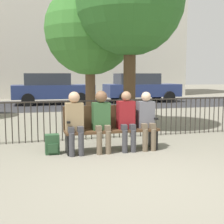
{
  "coord_description": "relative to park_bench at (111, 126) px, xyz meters",
  "views": [
    {
      "loc": [
        -1.69,
        -4.1,
        1.55
      ],
      "look_at": [
        0.0,
        1.9,
        0.8
      ],
      "focal_mm": 50.0,
      "sensor_mm": 36.0,
      "label": 1
    }
  ],
  "objects": [
    {
      "name": "seated_person_0",
      "position": [
        -0.77,
        -0.13,
        0.19
      ],
      "size": [
        0.34,
        0.39,
        1.22
      ],
      "color": "#3D3D42",
      "rests_on": "ground"
    },
    {
      "name": "seated_person_2",
      "position": [
        0.29,
        -0.13,
        0.18
      ],
      "size": [
        0.34,
        0.39,
        1.21
      ],
      "color": "#3D3D42",
      "rests_on": "ground"
    },
    {
      "name": "seated_person_3",
      "position": [
        0.72,
        -0.13,
        0.17
      ],
      "size": [
        0.34,
        0.39,
        1.2
      ],
      "color": "brown",
      "rests_on": "ground"
    },
    {
      "name": "backpack",
      "position": [
        -1.2,
        0.0,
        -0.31
      ],
      "size": [
        0.27,
        0.24,
        0.39
      ],
      "color": "#284C2D",
      "rests_on": "ground"
    },
    {
      "name": "parked_car_0",
      "position": [
        -0.31,
        10.57,
        0.34
      ],
      "size": [
        4.2,
        1.94,
        1.62
      ],
      "color": "navy",
      "rests_on": "ground"
    },
    {
      "name": "street_surface",
      "position": [
        0.0,
        10.02,
        -0.49
      ],
      "size": [
        24.0,
        6.0,
        0.01
      ],
      "color": "#2B2B2D",
      "rests_on": "ground"
    },
    {
      "name": "ground_plane",
      "position": [
        0.0,
        -1.98,
        -0.5
      ],
      "size": [
        80.0,
        80.0,
        0.0
      ],
      "primitive_type": "plane",
      "color": "gray"
    },
    {
      "name": "seated_person_1",
      "position": [
        -0.23,
        -0.13,
        0.2
      ],
      "size": [
        0.34,
        0.39,
        1.23
      ],
      "color": "brown",
      "rests_on": "ground"
    },
    {
      "name": "fence_railing",
      "position": [
        -0.02,
        1.17,
        0.06
      ],
      "size": [
        9.01,
        0.03,
        0.95
      ],
      "color": "#2D2823",
      "rests_on": "ground"
    },
    {
      "name": "tree_0",
      "position": [
        0.38,
        3.88,
        2.45
      ],
      "size": [
        2.88,
        2.88,
        4.41
      ],
      "color": "brown",
      "rests_on": "ground"
    },
    {
      "name": "tree_2",
      "position": [
        1.2,
        2.36,
        3.06
      ],
      "size": [
        3.03,
        3.03,
        5.1
      ],
      "color": "#4C3823",
      "rests_on": "ground"
    },
    {
      "name": "parked_car_1",
      "position": [
        4.67,
        10.55,
        0.34
      ],
      "size": [
        4.2,
        1.94,
        1.62
      ],
      "color": "navy",
      "rests_on": "ground"
    },
    {
      "name": "park_bench",
      "position": [
        0.0,
        0.0,
        0.0
      ],
      "size": [
        1.92,
        0.45,
        0.92
      ],
      "color": "#4C331E",
      "rests_on": "ground"
    }
  ]
}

